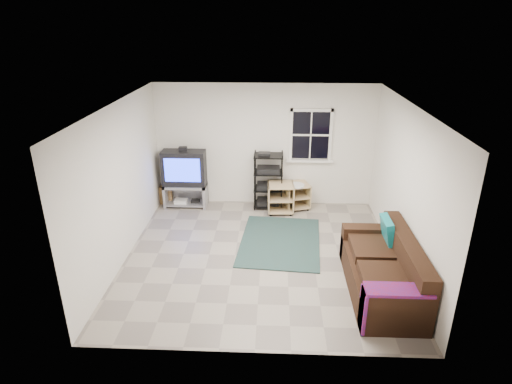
{
  "coord_description": "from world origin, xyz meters",
  "views": [
    {
      "loc": [
        0.2,
        -6.4,
        3.85
      ],
      "look_at": [
        -0.1,
        0.4,
        1.03
      ],
      "focal_mm": 30.0,
      "sensor_mm": 36.0,
      "label": 1
    }
  ],
  "objects_px": {
    "av_rack": "(268,184)",
    "side_table_right": "(296,193)",
    "tv_unit": "(185,174)",
    "side_table_left": "(280,196)",
    "sofa": "(384,272)"
  },
  "relations": [
    {
      "from": "av_rack",
      "to": "sofa",
      "type": "bearing_deg",
      "value": -59.44
    },
    {
      "from": "sofa",
      "to": "side_table_left",
      "type": "bearing_deg",
      "value": 118.36
    },
    {
      "from": "side_table_right",
      "to": "tv_unit",
      "type": "bearing_deg",
      "value": -179.95
    },
    {
      "from": "side_table_left",
      "to": "sofa",
      "type": "distance_m",
      "value": 3.18
    },
    {
      "from": "tv_unit",
      "to": "side_table_right",
      "type": "bearing_deg",
      "value": 0.05
    },
    {
      "from": "side_table_left",
      "to": "side_table_right",
      "type": "height_order",
      "value": "side_table_left"
    },
    {
      "from": "av_rack",
      "to": "sofa",
      "type": "relative_size",
      "value": 0.59
    },
    {
      "from": "av_rack",
      "to": "side_table_right",
      "type": "bearing_deg",
      "value": -0.6
    },
    {
      "from": "side_table_right",
      "to": "sofa",
      "type": "bearing_deg",
      "value": -68.47
    },
    {
      "from": "av_rack",
      "to": "side_table_left",
      "type": "relative_size",
      "value": 1.95
    },
    {
      "from": "tv_unit",
      "to": "av_rack",
      "type": "xyz_separation_m",
      "value": [
        1.78,
        0.01,
        -0.2
      ]
    },
    {
      "from": "tv_unit",
      "to": "side_table_left",
      "type": "height_order",
      "value": "tv_unit"
    },
    {
      "from": "side_table_right",
      "to": "sofa",
      "type": "height_order",
      "value": "sofa"
    },
    {
      "from": "side_table_left",
      "to": "sofa",
      "type": "xyz_separation_m",
      "value": [
        1.51,
        -2.8,
        -0.0
      ]
    },
    {
      "from": "av_rack",
      "to": "side_table_right",
      "type": "distance_m",
      "value": 0.63
    }
  ]
}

